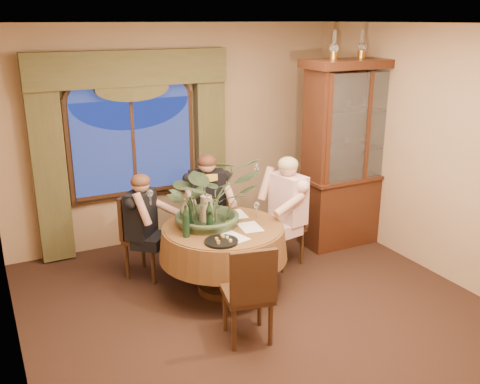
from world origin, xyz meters
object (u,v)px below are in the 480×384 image
wine_bottle_3 (190,211)px  oil_lamp_left (334,45)px  person_scarf (208,207)px  chair_right (282,227)px  chair_back_right (214,217)px  olive_bowl (232,224)px  chair_front_left (247,291)px  person_pink (288,213)px  oil_lamp_right (389,44)px  dining_table (223,258)px  china_cabinet (355,154)px  person_back (142,228)px  oil_lamp_center (362,44)px  wine_bottle_2 (185,214)px  stoneware_vase (206,210)px  wine_bottle_1 (186,221)px  centerpiece_plant (210,165)px  chair_back (147,237)px  wine_bottle_0 (210,217)px

wine_bottle_3 → oil_lamp_left: bearing=10.2°
oil_lamp_left → person_scarf: size_ratio=0.26×
chair_right → chair_back_right: same height
chair_back_right → olive_bowl: (-0.23, -0.99, 0.29)m
chair_front_left → person_pink: bearing=57.0°
oil_lamp_right → chair_front_left: bearing=-151.8°
dining_table → oil_lamp_right: size_ratio=4.05×
china_cabinet → person_back: 2.87m
person_pink → person_back: size_ratio=1.09×
dining_table → oil_lamp_center: oil_lamp_center is taller
person_back → china_cabinet: bearing=130.0°
oil_lamp_center → wine_bottle_2: (-2.50, -0.42, -1.63)m
person_pink → wine_bottle_2: size_ratio=4.14×
stoneware_vase → person_pink: bearing=1.0°
china_cabinet → oil_lamp_right: oil_lamp_right is taller
chair_back_right → stoneware_vase: (-0.43, -0.79, 0.42)m
oil_lamp_center → chair_right: oil_lamp_center is taller
person_scarf → person_pink: bearing=149.5°
wine_bottle_1 → oil_lamp_right: bearing=11.7°
person_back → dining_table: bearing=90.0°
oil_lamp_left → centerpiece_plant: 2.15m
chair_back → centerpiece_plant: size_ratio=0.84×
chair_right → chair_front_left: size_ratio=1.00×
chair_front_left → chair_back: bearing=116.5°
stoneware_vase → wine_bottle_0: size_ratio=0.93×
wine_bottle_0 → wine_bottle_3: 0.27m
chair_back → stoneware_vase: bearing=91.0°
oil_lamp_right → china_cabinet: bearing=180.0°
oil_lamp_left → chair_right: (-0.79, -0.23, -2.06)m
dining_table → oil_lamp_left: size_ratio=4.05×
chair_back_right → wine_bottle_1: 1.37m
stoneware_vase → wine_bottle_0: wine_bottle_0 is taller
wine_bottle_2 → wine_bottle_3: (0.08, 0.06, 0.00)m
chair_back_right → chair_front_left: bearing=93.1°
oil_lamp_center → dining_table: bearing=-166.2°
wine_bottle_0 → stoneware_vase: bearing=73.7°
dining_table → wine_bottle_1: (-0.45, -0.10, 0.54)m
oil_lamp_right → chair_right: size_ratio=0.35×
oil_lamp_left → chair_back_right: oil_lamp_left is taller
dining_table → person_scarf: person_scarf is taller
chair_front_left → person_pink: 1.59m
oil_lamp_right → person_scarf: size_ratio=0.26×
oil_lamp_center → centerpiece_plant: 2.51m
chair_right → person_pink: bearing=164.3°
chair_right → person_scarf: bearing=34.5°
chair_front_left → chair_right: bearing=59.8°
person_back → person_scarf: person_scarf is taller
olive_bowl → wine_bottle_3: size_ratio=0.43×
wine_bottle_2 → wine_bottle_3: size_ratio=1.00×
chair_right → wine_bottle_1: size_ratio=2.91×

